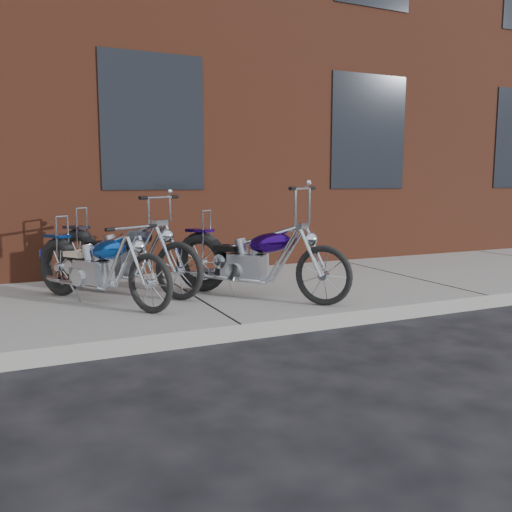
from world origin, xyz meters
name	(u,v)px	position (x,y,z in m)	size (l,w,h in m)	color
ground	(241,341)	(0.00, 0.00, 0.00)	(120.00, 120.00, 0.00)	#2C2B2F
sidewalk	(190,300)	(0.00, 1.50, 0.07)	(22.00, 3.00, 0.15)	gray
building_brick	(93,59)	(0.00, 8.00, 4.00)	(22.00, 10.00, 8.00)	#5B2918
chopper_purple	(254,262)	(0.58, 1.00, 0.54)	(1.37, 1.79, 1.21)	black
chopper_blue	(98,268)	(-1.01, 1.41, 0.52)	(1.11, 1.81, 0.88)	black
chopper_third	(122,258)	(-0.68, 1.88, 0.55)	(1.34, 1.85, 1.11)	black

